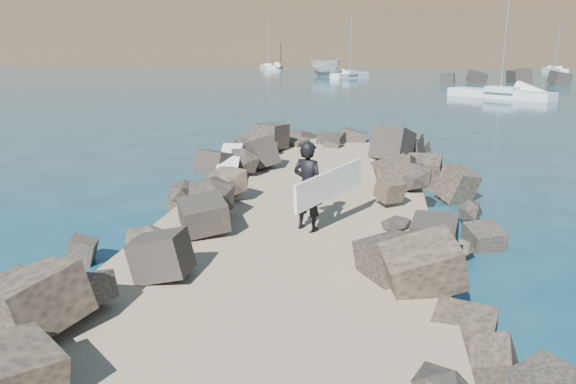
% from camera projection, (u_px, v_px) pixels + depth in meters
% --- Properties ---
extents(ground, '(800.00, 800.00, 0.00)m').
position_uv_depth(ground, '(295.00, 245.00, 12.73)').
color(ground, '#0F384C').
rests_on(ground, ground).
extents(jetty, '(6.00, 26.00, 0.60)m').
position_uv_depth(jetty, '(280.00, 266.00, 10.75)').
color(jetty, '#8C7759').
rests_on(jetty, ground).
extents(riprap_left, '(2.60, 22.00, 1.00)m').
position_uv_depth(riprap_left, '(146.00, 239.00, 11.62)').
color(riprap_left, '#272421').
rests_on(riprap_left, ground).
extents(riprap_right, '(2.60, 22.00, 1.00)m').
position_uv_depth(riprap_right, '(433.00, 255.00, 10.72)').
color(riprap_right, black).
rests_on(riprap_right, ground).
extents(headland, '(360.00, 140.00, 32.00)m').
position_uv_depth(headland, '(413.00, 0.00, 159.60)').
color(headland, '#2D4919').
rests_on(headland, ground).
extents(surfboard_resting, '(0.96, 2.44, 0.08)m').
position_uv_depth(surfboard_resting, '(229.00, 164.00, 16.18)').
color(surfboard_resting, white).
rests_on(surfboard_resting, riprap_left).
extents(boat_imported, '(5.56, 6.34, 2.39)m').
position_uv_depth(boat_imported, '(326.00, 67.00, 74.73)').
color(boat_imported, silver).
rests_on(boat_imported, ground).
extents(surfer_with_board, '(1.47, 2.08, 1.90)m').
position_uv_depth(surfer_with_board, '(311.00, 186.00, 11.65)').
color(surfer_with_board, black).
rests_on(surfer_with_board, jetty).
extents(sailboat_d, '(2.31, 5.93, 7.12)m').
position_uv_depth(sailboat_d, '(555.00, 70.00, 84.97)').
color(sailboat_d, silver).
rests_on(sailboat_d, ground).
extents(sailboat_c, '(7.96, 6.88, 10.28)m').
position_uv_depth(sailboat_c, '(500.00, 94.00, 46.06)').
color(sailboat_c, silver).
rests_on(sailboat_c, ground).
extents(sailboat_e, '(4.09, 7.50, 8.88)m').
position_uv_depth(sailboat_e, '(268.00, 67.00, 96.00)').
color(sailboat_e, silver).
rests_on(sailboat_e, ground).
extents(sailboat_b, '(4.74, 6.25, 7.92)m').
position_uv_depth(sailboat_b, '(350.00, 75.00, 71.76)').
color(sailboat_b, silver).
rests_on(sailboat_b, ground).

